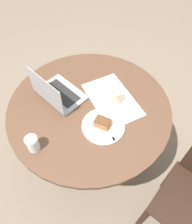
# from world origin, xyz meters

# --- Properties ---
(ground_plane) EXTENTS (12.00, 12.00, 0.00)m
(ground_plane) POSITION_xyz_m (0.00, 0.00, 0.00)
(ground_plane) COLOR #6B5B4C
(dining_table) EXTENTS (1.06, 1.06, 0.77)m
(dining_table) POSITION_xyz_m (0.00, 0.00, 0.64)
(dining_table) COLOR #4C3323
(dining_table) RESTS_ON ground_plane
(paper_document) EXTENTS (0.48, 0.38, 0.00)m
(paper_document) POSITION_xyz_m (-0.04, 0.16, 0.78)
(paper_document) COLOR white
(paper_document) RESTS_ON dining_table
(plate) EXTENTS (0.26, 0.26, 0.01)m
(plate) POSITION_xyz_m (0.17, 0.07, 0.78)
(plate) COLOR silver
(plate) RESTS_ON dining_table
(cake_slice) EXTENTS (0.11, 0.11, 0.05)m
(cake_slice) POSITION_xyz_m (0.16, 0.06, 0.81)
(cake_slice) COLOR brown
(cake_slice) RESTS_ON plate
(fork) EXTENTS (0.17, 0.07, 0.00)m
(fork) POSITION_xyz_m (0.22, 0.10, 0.79)
(fork) COLOR silver
(fork) RESTS_ON plate
(coffee_glass) EXTENTS (0.08, 0.08, 0.10)m
(coffee_glass) POSITION_xyz_m (-0.02, 0.17, 0.83)
(coffee_glass) COLOR #C6AD89
(coffee_glass) RESTS_ON dining_table
(water_glass) EXTENTS (0.07, 0.07, 0.10)m
(water_glass) POSITION_xyz_m (0.26, -0.34, 0.82)
(water_glass) COLOR silver
(water_glass) RESTS_ON dining_table
(laptop) EXTENTS (0.38, 0.37, 0.23)m
(laptop) POSITION_xyz_m (-0.10, -0.20, 0.82)
(laptop) COLOR gray
(laptop) RESTS_ON dining_table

